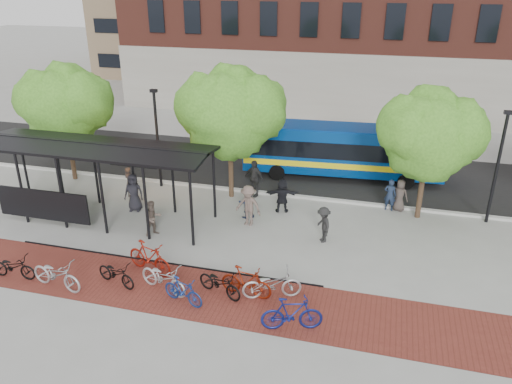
% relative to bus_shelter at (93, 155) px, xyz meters
% --- Properties ---
extents(ground, '(160.00, 160.00, 0.00)m').
position_rel_bus_shelter_xyz_m(ground, '(8.13, 0.48, -3.00)').
color(ground, '#9E9E99').
rests_on(ground, ground).
extents(asphalt_street, '(160.00, 8.00, 0.01)m').
position_rel_bus_shelter_xyz_m(asphalt_street, '(8.13, 8.48, -2.99)').
color(asphalt_street, black).
rests_on(asphalt_street, ground).
extents(curb, '(160.00, 0.25, 0.12)m').
position_rel_bus_shelter_xyz_m(curb, '(8.13, 4.48, -2.94)').
color(curb, '#B7B7B2').
rests_on(curb, ground).
extents(brick_strip, '(24.00, 3.00, 0.01)m').
position_rel_bus_shelter_xyz_m(brick_strip, '(6.13, -4.52, -3.00)').
color(brick_strip, maroon).
rests_on(brick_strip, ground).
extents(bike_rack_rail, '(12.00, 0.05, 0.95)m').
position_rel_bus_shelter_xyz_m(bike_rack_rail, '(4.83, -3.62, -3.00)').
color(bike_rack_rail, black).
rests_on(bike_rack_rail, ground).
extents(bus_shelter, '(10.60, 3.07, 3.60)m').
position_rel_bus_shelter_xyz_m(bus_shelter, '(0.00, 0.00, 0.00)').
color(bus_shelter, black).
rests_on(bus_shelter, ground).
extents(tree_a, '(4.90, 4.00, 6.18)m').
position_rel_bus_shelter_xyz_m(tree_a, '(-3.77, 3.83, 1.24)').
color(tree_a, '#382619').
rests_on(tree_a, ground).
extents(tree_b, '(5.15, 4.20, 6.47)m').
position_rel_bus_shelter_xyz_m(tree_b, '(5.23, 3.83, 1.46)').
color(tree_b, '#382619').
rests_on(tree_b, ground).
extents(tree_c, '(4.66, 3.80, 5.92)m').
position_rel_bus_shelter_xyz_m(tree_c, '(14.22, 3.83, 1.06)').
color(tree_c, '#382619').
rests_on(tree_c, ground).
extents(lamp_post_left, '(0.35, 0.20, 5.12)m').
position_rel_bus_shelter_xyz_m(lamp_post_left, '(1.13, 4.08, -0.25)').
color(lamp_post_left, black).
rests_on(lamp_post_left, ground).
extents(lamp_post_right, '(0.35, 0.20, 5.12)m').
position_rel_bus_shelter_xyz_m(lamp_post_right, '(17.13, 4.08, -0.25)').
color(lamp_post_right, black).
rests_on(lamp_post_right, ground).
extents(bus, '(10.73, 3.14, 2.86)m').
position_rel_bus_shelter_xyz_m(bus, '(10.14, 7.91, -1.36)').
color(bus, navy).
rests_on(bus, ground).
extents(bike_0, '(1.80, 0.68, 0.93)m').
position_rel_bus_shelter_xyz_m(bike_0, '(-0.31, -5.36, -2.53)').
color(bike_0, black).
rests_on(bike_0, ground).
extents(bike_2, '(2.25, 1.11, 1.13)m').
position_rel_bus_shelter_xyz_m(bike_2, '(1.63, -5.51, -2.43)').
color(bike_2, '#A3A3A6').
rests_on(bike_2, ground).
extents(bike_4, '(1.85, 1.11, 0.92)m').
position_rel_bus_shelter_xyz_m(bike_4, '(3.55, -4.76, -2.54)').
color(bike_4, black).
rests_on(bike_4, ground).
extents(bike_5, '(2.14, 1.18, 1.24)m').
position_rel_bus_shelter_xyz_m(bike_5, '(4.33, -3.68, -2.38)').
color(bike_5, maroon).
rests_on(bike_5, ground).
extents(bike_6, '(2.18, 1.36, 1.08)m').
position_rel_bus_shelter_xyz_m(bike_6, '(5.36, -4.69, -2.46)').
color(bike_6, '#B4B4B7').
rests_on(bike_6, ground).
extents(bike_7, '(1.69, 0.92, 0.98)m').
position_rel_bus_shelter_xyz_m(bike_7, '(6.30, -5.17, -2.51)').
color(bike_7, navy).
rests_on(bike_7, ground).
extents(bike_8, '(1.94, 1.26, 0.96)m').
position_rel_bus_shelter_xyz_m(bike_8, '(7.34, -4.39, -2.52)').
color(bike_8, black).
rests_on(bike_8, ground).
extents(bike_9, '(1.92, 0.75, 1.13)m').
position_rel_bus_shelter_xyz_m(bike_9, '(8.23, -4.20, -2.44)').
color(bike_9, maroon).
rests_on(bike_9, ground).
extents(bike_10, '(2.18, 1.41, 1.08)m').
position_rel_bus_shelter_xyz_m(bike_10, '(9.11, -4.06, -2.46)').
color(bike_10, '#B2B2B4').
rests_on(bike_10, ground).
extents(bike_11, '(2.03, 1.10, 1.17)m').
position_rel_bus_shelter_xyz_m(bike_11, '(10.11, -5.56, -2.41)').
color(bike_11, navy).
rests_on(bike_11, ground).
extents(pedestrian_0, '(0.97, 0.71, 1.82)m').
position_rel_bus_shelter_xyz_m(pedestrian_0, '(1.23, 1.03, -2.09)').
color(pedestrian_0, black).
rests_on(pedestrian_0, ground).
extents(pedestrian_1, '(0.69, 0.60, 1.61)m').
position_rel_bus_shelter_xyz_m(pedestrian_1, '(0.30, 2.32, -2.20)').
color(pedestrian_1, '#3B322F').
rests_on(pedestrian_1, ground).
extents(pedestrian_2, '(0.94, 0.89, 1.52)m').
position_rel_bus_shelter_xyz_m(pedestrian_2, '(6.54, 1.68, -2.24)').
color(pedestrian_2, '#1C2742').
rests_on(pedestrian_2, ground).
extents(pedestrian_3, '(1.32, 0.92, 1.87)m').
position_rel_bus_shelter_xyz_m(pedestrian_3, '(6.82, 0.99, -2.06)').
color(pedestrian_3, brown).
rests_on(pedestrian_3, ground).
extents(pedestrian_4, '(1.19, 0.86, 1.88)m').
position_rel_bus_shelter_xyz_m(pedestrian_4, '(6.22, 4.16, -2.06)').
color(pedestrian_4, '#2A2A2A').
rests_on(pedestrian_4, ground).
extents(pedestrian_5, '(1.61, 0.82, 1.66)m').
position_rel_bus_shelter_xyz_m(pedestrian_5, '(7.97, 2.71, -2.17)').
color(pedestrian_5, black).
rests_on(pedestrian_5, ground).
extents(pedestrian_6, '(0.88, 0.72, 1.55)m').
position_rel_bus_shelter_xyz_m(pedestrian_6, '(13.28, 4.28, -2.23)').
color(pedestrian_6, '#433A36').
rests_on(pedestrian_6, ground).
extents(pedestrian_7, '(0.61, 0.45, 1.55)m').
position_rel_bus_shelter_xyz_m(pedestrian_7, '(12.83, 4.21, -2.22)').
color(pedestrian_7, '#1B2740').
rests_on(pedestrian_7, ground).
extents(pedestrian_8, '(0.94, 0.97, 1.58)m').
position_rel_bus_shelter_xyz_m(pedestrian_8, '(3.18, -0.98, -2.21)').
color(pedestrian_8, brown).
rests_on(pedestrian_8, ground).
extents(pedestrian_9, '(0.99, 1.16, 1.56)m').
position_rel_bus_shelter_xyz_m(pedestrian_9, '(10.24, 0.34, -2.22)').
color(pedestrian_9, black).
rests_on(pedestrian_9, ground).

